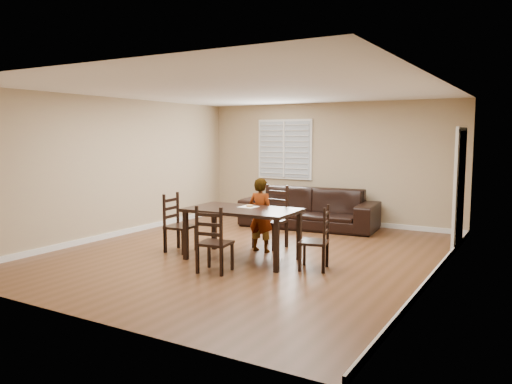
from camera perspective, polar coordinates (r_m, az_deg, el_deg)
ground at (r=8.47m, az=-0.83°, el=-6.99°), size 7.00×7.00×0.00m
room at (r=8.37m, az=-0.01°, el=5.34°), size 6.04×7.04×2.72m
dining_table at (r=7.89m, az=-1.58°, el=-2.52°), size 1.80×1.06×0.83m
chair_near at (r=8.90m, az=2.12°, el=-3.06°), size 0.54×0.51×1.10m
chair_far at (r=7.16m, az=-5.15°, el=-5.86°), size 0.50×0.47×0.98m
chair_left at (r=8.66m, az=-9.28°, el=-3.72°), size 0.45×0.48×0.99m
chair_right at (r=7.41m, az=7.50°, el=-5.57°), size 0.49×0.51×0.95m
child at (r=8.46m, az=0.56°, el=-2.64°), size 0.47×0.32×1.26m
napkin at (r=8.05m, az=-0.88°, el=-1.70°), size 0.28×0.28×0.00m
donut at (r=8.03m, az=-0.74°, el=-1.55°), size 0.11×0.11×0.04m
sofa at (r=10.77m, az=6.05°, el=-1.85°), size 2.97×1.39×0.84m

